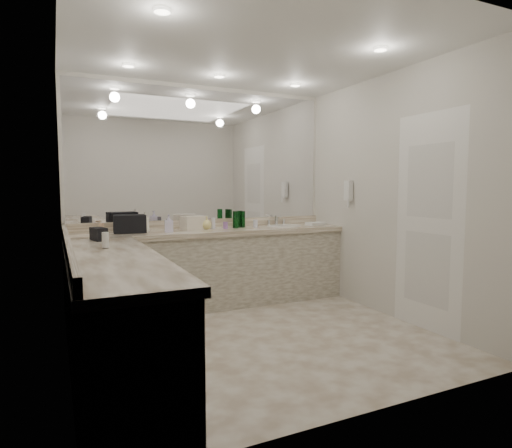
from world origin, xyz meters
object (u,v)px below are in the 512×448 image
sink (284,227)px  hand_towel (316,224)px  soap_bottle_b (169,223)px  wall_phone (348,191)px  soap_bottle_c (206,223)px  soap_bottle_a (145,222)px  cream_cosmetic_case (194,223)px  black_toiletry_bag (130,224)px

sink → hand_towel: size_ratio=1.89×
soap_bottle_b → wall_phone: bearing=-11.0°
soap_bottle_b → soap_bottle_c: 0.50m
soap_bottle_a → cream_cosmetic_case: bearing=10.1°
hand_towel → soap_bottle_b: size_ratio=1.19×
black_toiletry_bag → soap_bottle_a: (0.16, -0.02, 0.02)m
wall_phone → soap_bottle_c: size_ratio=1.55×
sink → hand_towel: 0.43m
sink → soap_bottle_a: bearing=-179.8°
sink → wall_phone: wall_phone is taller
sink → wall_phone: bearing=-39.6°
black_toiletry_bag → hand_towel: bearing=-1.9°
wall_phone → black_toiletry_bag: size_ratio=0.72×
soap_bottle_a → soap_bottle_b: size_ratio=1.15×
black_toiletry_bag → hand_towel: 2.32m
wall_phone → soap_bottle_c: wall_phone is taller
black_toiletry_bag → soap_bottle_a: size_ratio=1.48×
black_toiletry_bag → cream_cosmetic_case: black_toiletry_bag is taller
cream_cosmetic_case → soap_bottle_a: bearing=175.9°
wall_phone → hand_towel: 0.64m
hand_towel → soap_bottle_b: 1.92m
sink → cream_cosmetic_case: (-1.15, 0.09, 0.08)m
hand_towel → soap_bottle_b: soap_bottle_b is taller
black_toiletry_bag → soap_bottle_b: 0.41m
black_toiletry_bag → cream_cosmetic_case: bearing=6.4°
sink → soap_bottle_c: soap_bottle_c is taller
hand_towel → wall_phone: bearing=-68.0°
soap_bottle_b → soap_bottle_c: size_ratio=1.26×
black_toiletry_bag → hand_towel: black_toiletry_bag is taller
wall_phone → soap_bottle_b: wall_phone is taller
cream_cosmetic_case → hand_towel: 1.59m
soap_bottle_b → sink: bearing=3.6°
sink → black_toiletry_bag: (-1.89, 0.01, 0.10)m
hand_towel → soap_bottle_a: 2.16m
wall_phone → cream_cosmetic_case: wall_phone is taller
wall_phone → hand_towel: wall_phone is taller
black_toiletry_bag → soap_bottle_a: 0.16m
soap_bottle_a → sink: bearing=0.2°
black_toiletry_bag → cream_cosmetic_case: 0.74m
sink → soap_bottle_c: size_ratio=2.85×
wall_phone → hand_towel: (-0.18, 0.44, -0.43)m
cream_cosmetic_case → hand_towel: (1.58, -0.16, -0.06)m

